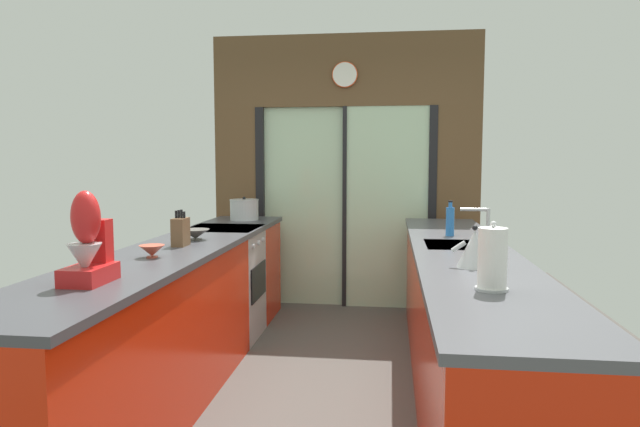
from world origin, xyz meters
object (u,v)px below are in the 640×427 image
object	(u,v)px
mixing_bowl_far	(195,234)
stand_mixer	(88,248)
mixing_bowl_near	(152,251)
soap_bottle	(450,221)
oven_range	(224,283)
paper_towel_roll	(492,259)
knife_block	(181,232)
kettle	(475,249)
stock_pot	(244,210)

from	to	relation	value
mixing_bowl_far	stand_mixer	distance (m)	1.39
mixing_bowl_near	soap_bottle	distance (m)	2.12
oven_range	paper_towel_roll	distance (m)	2.77
knife_block	paper_towel_roll	bearing A→B (deg)	-30.01
kettle	soap_bottle	size ratio (longest dim) A/B	1.02
oven_range	knife_block	size ratio (longest dim) A/B	3.89
kettle	paper_towel_roll	bearing A→B (deg)	-90.24
paper_towel_roll	stand_mixer	bearing A→B (deg)	-177.28
stand_mixer	soap_bottle	bearing A→B (deg)	45.67
mixing_bowl_near	stock_pot	xyz separation A→B (m)	(0.00, 2.04, 0.06)
soap_bottle	stand_mixer	bearing A→B (deg)	-134.33
stock_pot	soap_bottle	world-z (taller)	soap_bottle
mixing_bowl_far	stock_pot	size ratio (longest dim) A/B	0.74
mixing_bowl_near	paper_towel_roll	xyz separation A→B (m)	(1.78, -0.59, 0.09)
oven_range	mixing_bowl_far	xyz separation A→B (m)	(0.02, -0.71, 0.50)
mixing_bowl_far	knife_block	bearing A→B (deg)	-90.00
stand_mixer	mixing_bowl_near	bearing A→B (deg)	90.00
oven_range	kettle	size ratio (longest dim) A/B	3.48
mixing_bowl_near	kettle	xyz separation A→B (m)	(1.78, -0.06, 0.06)
knife_block	soap_bottle	size ratio (longest dim) A/B	0.91
oven_range	paper_towel_roll	xyz separation A→B (m)	(1.80, -2.02, 0.60)
mixing_bowl_far	knife_block	distance (m)	0.28
mixing_bowl_near	paper_towel_roll	bearing A→B (deg)	-18.21
mixing_bowl_near	paper_towel_roll	world-z (taller)	paper_towel_roll
mixing_bowl_near	kettle	distance (m)	1.78
knife_block	stand_mixer	world-z (taller)	stand_mixer
mixing_bowl_near	stock_pot	bearing A→B (deg)	90.00
mixing_bowl_far	knife_block	world-z (taller)	knife_block
oven_range	kettle	bearing A→B (deg)	-39.68
knife_block	oven_range	bearing A→B (deg)	91.07
soap_bottle	mixing_bowl_far	bearing A→B (deg)	-166.27
paper_towel_roll	knife_block	bearing A→B (deg)	149.99
stock_pot	mixing_bowl_near	bearing A→B (deg)	-90.00
stand_mixer	soap_bottle	size ratio (longest dim) A/B	1.61
mixing_bowl_far	paper_towel_roll	bearing A→B (deg)	-36.19
knife_block	stand_mixer	bearing A→B (deg)	-90.00
oven_range	soap_bottle	distance (m)	1.91
mixing_bowl_far	kettle	size ratio (longest dim) A/B	0.75
mixing_bowl_far	stand_mixer	xyz separation A→B (m)	(0.00, -1.39, 0.12)
stock_pot	kettle	bearing A→B (deg)	-49.68
soap_bottle	paper_towel_roll	distance (m)	1.74
knife_block	mixing_bowl_far	bearing A→B (deg)	90.00
oven_range	knife_block	bearing A→B (deg)	-88.93
mixing_bowl_far	stock_pot	xyz separation A→B (m)	(0.00, 1.32, 0.06)
mixing_bowl_near	knife_block	distance (m)	0.45
mixing_bowl_far	knife_block	xyz separation A→B (m)	(-0.00, -0.27, 0.05)
oven_range	stock_pot	bearing A→B (deg)	88.26
knife_block	stock_pot	size ratio (longest dim) A/B	0.89
mixing_bowl_near	knife_block	size ratio (longest dim) A/B	0.61
stand_mixer	paper_towel_roll	xyz separation A→B (m)	(1.78, 0.08, -0.03)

